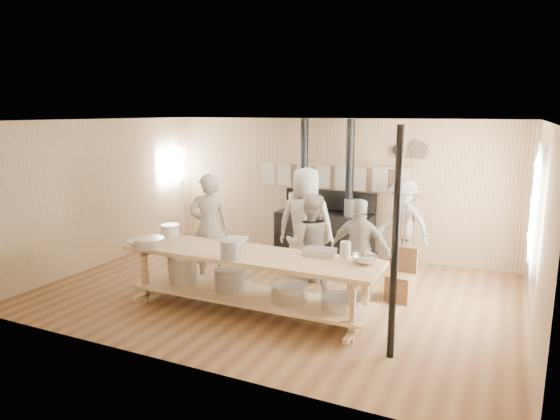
% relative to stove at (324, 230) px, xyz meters
% --- Properties ---
extents(ground, '(7.00, 7.00, 0.00)m').
position_rel_stove_xyz_m(ground, '(0.01, -2.12, -0.52)').
color(ground, brown).
rests_on(ground, ground).
extents(room_shell, '(7.00, 7.00, 7.00)m').
position_rel_stove_xyz_m(room_shell, '(0.01, -2.12, 1.10)').
color(room_shell, tan).
rests_on(room_shell, ground).
extents(window_right, '(0.09, 1.50, 1.65)m').
position_rel_stove_xyz_m(window_right, '(3.48, -1.52, 0.98)').
color(window_right, beige).
rests_on(window_right, ground).
extents(left_opening, '(0.00, 0.90, 0.90)m').
position_rel_stove_xyz_m(left_opening, '(-3.44, -0.12, 1.08)').
color(left_opening, white).
rests_on(left_opening, ground).
extents(stove, '(1.90, 0.75, 2.60)m').
position_rel_stove_xyz_m(stove, '(0.00, 0.00, 0.00)').
color(stove, black).
rests_on(stove, ground).
extents(towel_rail, '(3.00, 0.04, 0.47)m').
position_rel_stove_xyz_m(towel_rail, '(0.01, 0.28, 1.03)').
color(towel_rail, tan).
rests_on(towel_rail, ground).
extents(back_wall_shelf, '(0.63, 0.14, 0.32)m').
position_rel_stove_xyz_m(back_wall_shelf, '(1.47, 0.32, 1.48)').
color(back_wall_shelf, tan).
rests_on(back_wall_shelf, ground).
extents(prep_table, '(3.60, 0.90, 0.85)m').
position_rel_stove_xyz_m(prep_table, '(-0.00, -3.02, -0.00)').
color(prep_table, tan).
rests_on(prep_table, ground).
extents(support_post, '(0.08, 0.08, 2.60)m').
position_rel_stove_xyz_m(support_post, '(2.06, -3.47, 0.78)').
color(support_post, black).
rests_on(support_post, ground).
extents(cook_far_left, '(0.77, 0.72, 1.77)m').
position_rel_stove_xyz_m(cook_far_left, '(-1.20, -2.12, 0.37)').
color(cook_far_left, '#ABA498').
rests_on(cook_far_left, ground).
extents(cook_left, '(0.88, 0.77, 1.55)m').
position_rel_stove_xyz_m(cook_left, '(0.51, -2.02, 0.25)').
color(cook_left, '#ABA498').
rests_on(cook_left, ground).
extents(cook_center, '(1.01, 0.75, 1.87)m').
position_rel_stove_xyz_m(cook_center, '(0.20, -1.45, 0.41)').
color(cook_center, '#ABA498').
rests_on(cook_center, ground).
extents(cook_right, '(0.90, 0.40, 1.51)m').
position_rel_stove_xyz_m(cook_right, '(1.24, -1.95, 0.24)').
color(cook_right, '#ABA498').
rests_on(cook_right, ground).
extents(cook_by_window, '(1.19, 0.95, 1.61)m').
position_rel_stove_xyz_m(cook_by_window, '(1.51, -0.17, 0.28)').
color(cook_by_window, '#ABA498').
rests_on(cook_by_window, ground).
extents(chair, '(0.41, 0.41, 0.77)m').
position_rel_stove_xyz_m(chair, '(1.80, -1.66, -0.29)').
color(chair, brown).
rests_on(chair, ground).
extents(bowl_white_a, '(0.45, 0.45, 0.09)m').
position_rel_stove_xyz_m(bowl_white_a, '(-1.54, -3.35, 0.38)').
color(bowl_white_a, white).
rests_on(bowl_white_a, prep_table).
extents(bowl_steel_a, '(0.35, 0.35, 0.08)m').
position_rel_stove_xyz_m(bowl_steel_a, '(-1.53, -3.07, 0.37)').
color(bowl_steel_a, silver).
rests_on(bowl_steel_a, prep_table).
extents(bowl_white_b, '(0.45, 0.45, 0.09)m').
position_rel_stove_xyz_m(bowl_white_b, '(-0.38, -2.69, 0.37)').
color(bowl_white_b, white).
rests_on(bowl_white_b, prep_table).
extents(bowl_steel_b, '(0.44, 0.44, 0.10)m').
position_rel_stove_xyz_m(bowl_steel_b, '(1.56, -2.81, 0.38)').
color(bowl_steel_b, silver).
rests_on(bowl_steel_b, prep_table).
extents(roasting_pan, '(0.42, 0.29, 0.09)m').
position_rel_stove_xyz_m(roasting_pan, '(0.91, -2.72, 0.37)').
color(roasting_pan, '#B2B2B7').
rests_on(roasting_pan, prep_table).
extents(mixing_bowl_large, '(0.51, 0.51, 0.13)m').
position_rel_stove_xyz_m(mixing_bowl_large, '(-1.41, -3.35, 0.40)').
color(mixing_bowl_large, silver).
rests_on(mixing_bowl_large, prep_table).
extents(bucket_galv, '(0.30, 0.30, 0.25)m').
position_rel_stove_xyz_m(bucket_galv, '(-0.08, -3.35, 0.45)').
color(bucket_galv, gray).
rests_on(bucket_galv, prep_table).
extents(deep_bowl_enamel, '(0.35, 0.35, 0.18)m').
position_rel_stove_xyz_m(deep_bowl_enamel, '(-1.54, -2.69, 0.42)').
color(deep_bowl_enamel, white).
rests_on(deep_bowl_enamel, prep_table).
extents(pitcher, '(0.18, 0.18, 0.22)m').
position_rel_stove_xyz_m(pitcher, '(1.26, -2.69, 0.44)').
color(pitcher, white).
rests_on(pitcher, prep_table).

